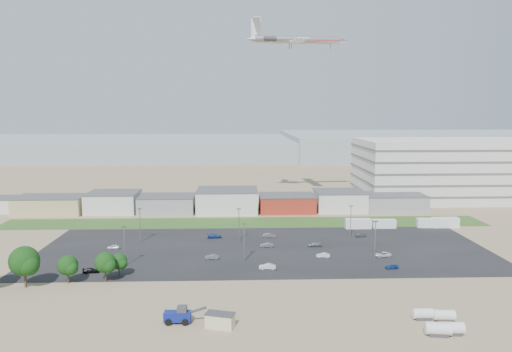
{
  "coord_description": "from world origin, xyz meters",
  "views": [
    {
      "loc": [
        -1.94,
        -110.67,
        37.06
      ],
      "look_at": [
        2.86,
        22.0,
        19.6
      ],
      "focal_mm": 35.0,
      "sensor_mm": 36.0,
      "label": 1
    }
  ],
  "objects_px": {
    "parked_car_7": "(267,245)",
    "parked_car_10": "(91,270)",
    "airliner": "(298,40)",
    "box_trailer_a": "(358,224)",
    "parked_car_8": "(361,235)",
    "telehandler": "(177,315)",
    "parked_car_6": "(215,236)",
    "parked_car_11": "(269,236)",
    "portable_shed": "(220,320)",
    "parked_car_2": "(392,266)",
    "parked_car_0": "(383,254)",
    "parked_car_12": "(314,245)",
    "storage_tank_nw": "(423,314)",
    "parked_car_4": "(212,257)",
    "parked_car_13": "(267,266)",
    "parked_car_5": "(113,247)",
    "parked_car_1": "(323,255)"
  },
  "relations": [
    {
      "from": "box_trailer_a",
      "to": "parked_car_8",
      "type": "xyz_separation_m",
      "value": [
        -1.78,
        -10.62,
        -0.96
      ]
    },
    {
      "from": "storage_tank_nw",
      "to": "parked_car_2",
      "type": "distance_m",
      "value": 28.9
    },
    {
      "from": "parked_car_7",
      "to": "parked_car_10",
      "type": "relative_size",
      "value": 0.94
    },
    {
      "from": "parked_car_8",
      "to": "parked_car_12",
      "type": "distance_m",
      "value": 18.31
    },
    {
      "from": "box_trailer_a",
      "to": "airliner",
      "type": "height_order",
      "value": "airliner"
    },
    {
      "from": "parked_car_8",
      "to": "parked_car_10",
      "type": "bearing_deg",
      "value": 105.53
    },
    {
      "from": "telehandler",
      "to": "parked_car_0",
      "type": "xyz_separation_m",
      "value": [
        47.59,
        38.34,
        -0.97
      ]
    },
    {
      "from": "parked_car_7",
      "to": "airliner",
      "type": "bearing_deg",
      "value": 168.78
    },
    {
      "from": "storage_tank_nw",
      "to": "parked_car_5",
      "type": "distance_m",
      "value": 82.17
    },
    {
      "from": "storage_tank_nw",
      "to": "parked_car_13",
      "type": "bearing_deg",
      "value": 131.57
    },
    {
      "from": "telehandler",
      "to": "parked_car_4",
      "type": "relative_size",
      "value": 2.17
    },
    {
      "from": "portable_shed",
      "to": "parked_car_2",
      "type": "relative_size",
      "value": 1.57
    },
    {
      "from": "portable_shed",
      "to": "parked_car_6",
      "type": "distance_m",
      "value": 60.97
    },
    {
      "from": "box_trailer_a",
      "to": "parked_car_0",
      "type": "bearing_deg",
      "value": -91.17
    },
    {
      "from": "parked_car_1",
      "to": "parked_car_5",
      "type": "bearing_deg",
      "value": -92.82
    },
    {
      "from": "parked_car_11",
      "to": "parked_car_8",
      "type": "bearing_deg",
      "value": -89.11
    },
    {
      "from": "parked_car_5",
      "to": "parked_car_12",
      "type": "xyz_separation_m",
      "value": [
        54.61,
        0.49,
        -0.01
      ]
    },
    {
      "from": "storage_tank_nw",
      "to": "parked_car_11",
      "type": "height_order",
      "value": "storage_tank_nw"
    },
    {
      "from": "parked_car_8",
      "to": "parked_car_13",
      "type": "xyz_separation_m",
      "value": [
        -29.34,
        -29.32,
        0.1
      ]
    },
    {
      "from": "parked_car_13",
      "to": "parked_car_6",
      "type": "bearing_deg",
      "value": -152.87
    },
    {
      "from": "box_trailer_a",
      "to": "parked_car_4",
      "type": "bearing_deg",
      "value": -144.04
    },
    {
      "from": "storage_tank_nw",
      "to": "parked_car_13",
      "type": "distance_m",
      "value": 39.29
    },
    {
      "from": "box_trailer_a",
      "to": "parked_car_2",
      "type": "xyz_separation_m",
      "value": [
        -1.74,
        -40.63,
        -0.98
      ]
    },
    {
      "from": "portable_shed",
      "to": "parked_car_11",
      "type": "height_order",
      "value": "portable_shed"
    },
    {
      "from": "parked_car_6",
      "to": "parked_car_7",
      "type": "relative_size",
      "value": 1.18
    },
    {
      "from": "portable_shed",
      "to": "parked_car_6",
      "type": "height_order",
      "value": "portable_shed"
    },
    {
      "from": "portable_shed",
      "to": "parked_car_1",
      "type": "distance_m",
      "value": 47.31
    },
    {
      "from": "parked_car_12",
      "to": "portable_shed",
      "type": "bearing_deg",
      "value": -29.34
    },
    {
      "from": "parked_car_10",
      "to": "storage_tank_nw",
      "type": "bearing_deg",
      "value": -120.57
    },
    {
      "from": "telehandler",
      "to": "parked_car_2",
      "type": "height_order",
      "value": "telehandler"
    },
    {
      "from": "parked_car_1",
      "to": "parked_car_10",
      "type": "bearing_deg",
      "value": -72.5
    },
    {
      "from": "parked_car_0",
      "to": "parked_car_11",
      "type": "height_order",
      "value": "parked_car_11"
    },
    {
      "from": "parked_car_1",
      "to": "parked_car_7",
      "type": "bearing_deg",
      "value": -118.84
    },
    {
      "from": "parked_car_11",
      "to": "parked_car_10",
      "type": "bearing_deg",
      "value": 126.32
    },
    {
      "from": "airliner",
      "to": "parked_car_8",
      "type": "distance_m",
      "value": 87.3
    },
    {
      "from": "parked_car_2",
      "to": "parked_car_13",
      "type": "bearing_deg",
      "value": -98.52
    },
    {
      "from": "telehandler",
      "to": "parked_car_2",
      "type": "xyz_separation_m",
      "value": [
        46.93,
        28.68,
        -1.02
      ]
    },
    {
      "from": "storage_tank_nw",
      "to": "parked_car_10",
      "type": "relative_size",
      "value": 0.95
    },
    {
      "from": "parked_car_1",
      "to": "parked_car_2",
      "type": "xyz_separation_m",
      "value": [
        14.67,
        -9.68,
        -0.03
      ]
    },
    {
      "from": "parked_car_11",
      "to": "parked_car_1",
      "type": "bearing_deg",
      "value": -147.65
    },
    {
      "from": "box_trailer_a",
      "to": "parked_car_11",
      "type": "xyz_separation_m",
      "value": [
        -28.82,
        -10.58,
        -0.9
      ]
    },
    {
      "from": "portable_shed",
      "to": "parked_car_12",
      "type": "bearing_deg",
      "value": 81.19
    },
    {
      "from": "telehandler",
      "to": "parked_car_11",
      "type": "bearing_deg",
      "value": 73.26
    },
    {
      "from": "telehandler",
      "to": "parked_car_8",
      "type": "xyz_separation_m",
      "value": [
        46.89,
        58.69,
        -1.01
      ]
    },
    {
      "from": "portable_shed",
      "to": "storage_tank_nw",
      "type": "height_order",
      "value": "portable_shed"
    },
    {
      "from": "storage_tank_nw",
      "to": "parked_car_10",
      "type": "height_order",
      "value": "storage_tank_nw"
    },
    {
      "from": "parked_car_2",
      "to": "parked_car_13",
      "type": "relative_size",
      "value": 0.8
    },
    {
      "from": "portable_shed",
      "to": "parked_car_6",
      "type": "xyz_separation_m",
      "value": [
        -3.79,
        60.85,
        -0.65
      ]
    },
    {
      "from": "parked_car_8",
      "to": "telehandler",
      "type": "bearing_deg",
      "value": 133.42
    },
    {
      "from": "parked_car_6",
      "to": "parked_car_11",
      "type": "relative_size",
      "value": 1.12
    }
  ]
}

